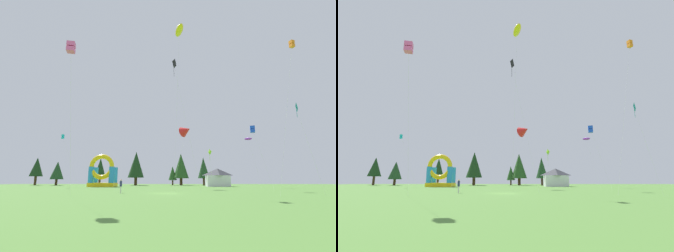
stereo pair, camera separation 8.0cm
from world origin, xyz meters
The scene contains 21 objects.
ground_plane centered at (0.00, 0.00, 0.00)m, with size 120.00×120.00×0.00m, color #548438.
kite_lime_diamond centered at (8.63, 17.16, 7.30)m, with size 0.87×1.93×7.82m.
kite_black_diamond centered at (1.02, -0.52, 18.38)m, with size 4.09×1.83×19.07m.
kite_orange_box centered at (17.48, -2.81, 20.15)m, with size 4.76×1.99×20.75m.
kite_blue_box centered at (15.06, 8.58, 10.49)m, with size 3.04×1.18×11.10m.
kite_pink_box centered at (-9.27, -11.70, 14.62)m, with size 1.73×6.46×15.16m.
kite_red_delta centered at (3.71, 16.05, 11.83)m, with size 4.45×4.90×13.17m.
kite_yellow_parafoil centered at (1.87, -1.77, 23.26)m, with size 1.65×9.05×23.86m.
kite_teal_diamond centered at (16.27, -4.08, 10.52)m, with size 2.68×0.77×11.06m.
kite_cyan_box centered at (-26.08, 24.31, 12.04)m, with size 5.06×0.56×12.61m.
kite_purple_parafoil centered at (18.91, 23.20, 11.20)m, with size 2.38×3.82×11.63m.
person_far_side centered at (-6.26, 0.35, 1.10)m, with size 0.43×0.43×1.86m.
inflatable_yellow_castle centered at (-16.69, 27.59, 2.99)m, with size 6.45×4.87×7.92m.
festival_tent centered at (12.58, 30.25, 2.27)m, with size 5.80×4.08×4.55m.
tree_row_0 centered at (-42.56, 43.55, 5.60)m, with size 4.07×4.07×8.64m.
tree_row_1 centered at (-34.66, 41.07, 4.45)m, with size 4.04×4.04×7.19m.
tree_row_2 centered at (-22.12, 43.64, 5.21)m, with size 3.67×3.67×8.41m.
tree_row_3 centered at (-10.39, 41.58, 6.18)m, with size 4.98×4.98×10.15m.
tree_row_4 centered at (0.97, 42.75, 3.62)m, with size 2.63×2.63×5.79m.
tree_row_5 centered at (3.58, 42.47, 5.86)m, with size 4.85×4.85×9.72m.
tree_row_6 centered at (10.42, 41.01, 5.17)m, with size 3.54×3.54×8.35m.
Camera 1 is at (0.70, -32.82, 1.90)m, focal length 25.38 mm.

